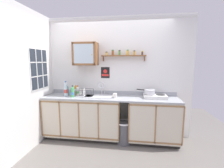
% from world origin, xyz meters
% --- Properties ---
extents(floor, '(5.82, 5.82, 0.00)m').
position_xyz_m(floor, '(0.00, 0.00, 0.00)').
color(floor, slate).
rests_on(floor, ground).
extents(back_wall, '(3.42, 0.07, 2.60)m').
position_xyz_m(back_wall, '(0.00, 0.66, 1.31)').
color(back_wall, white).
rests_on(back_wall, ground).
extents(side_wall_left, '(0.05, 3.43, 2.60)m').
position_xyz_m(side_wall_left, '(-1.43, -0.28, 1.30)').
color(side_wall_left, white).
rests_on(side_wall_left, ground).
extents(lower_cabinet_run, '(1.62, 0.57, 0.89)m').
position_xyz_m(lower_cabinet_run, '(-0.59, 0.35, 0.45)').
color(lower_cabinet_run, black).
rests_on(lower_cabinet_run, ground).
extents(lower_cabinet_run_right, '(1.01, 0.57, 0.89)m').
position_xyz_m(lower_cabinet_run_right, '(0.89, 0.35, 0.45)').
color(lower_cabinet_run_right, black).
rests_on(lower_cabinet_run_right, ground).
extents(countertop, '(2.78, 0.60, 0.03)m').
position_xyz_m(countertop, '(0.00, 0.35, 0.91)').
color(countertop, '#9EA3A8').
rests_on(countertop, lower_cabinet_run).
extents(backsplash, '(2.78, 0.02, 0.08)m').
position_xyz_m(backsplash, '(0.00, 0.62, 0.96)').
color(backsplash, '#9EA3A8').
rests_on(backsplash, countertop).
extents(sink, '(0.59, 0.42, 0.44)m').
position_xyz_m(sink, '(-0.23, 0.38, 0.88)').
color(sink, silver).
rests_on(sink, countertop).
extents(hot_plate_stove, '(0.45, 0.31, 0.07)m').
position_xyz_m(hot_plate_stove, '(0.91, 0.38, 0.95)').
color(hot_plate_stove, silver).
rests_on(hot_plate_stove, countertop).
extents(saucepan, '(0.37, 0.21, 0.10)m').
position_xyz_m(saucepan, '(0.80, 0.41, 1.04)').
color(saucepan, silver).
rests_on(saucepan, hot_plate_stove).
extents(bottle_soda_green_0, '(0.07, 0.07, 0.24)m').
position_xyz_m(bottle_soda_green_0, '(-0.77, 0.25, 1.03)').
color(bottle_soda_green_0, '#4CB266').
rests_on(bottle_soda_green_0, countertop).
extents(bottle_detergent_teal_1, '(0.07, 0.07, 0.24)m').
position_xyz_m(bottle_detergent_teal_1, '(-0.97, 0.42, 1.03)').
color(bottle_detergent_teal_1, teal).
rests_on(bottle_detergent_teal_1, countertop).
extents(bottle_juice_amber_2, '(0.07, 0.07, 0.25)m').
position_xyz_m(bottle_juice_amber_2, '(-0.77, 0.44, 1.03)').
color(bottle_juice_amber_2, gold).
rests_on(bottle_juice_amber_2, countertop).
extents(bottle_water_clear_3, '(0.08, 0.08, 0.32)m').
position_xyz_m(bottle_water_clear_3, '(-0.94, 0.31, 1.06)').
color(bottle_water_clear_3, silver).
rests_on(bottle_water_clear_3, countertop).
extents(bottle_opaque_white_4, '(0.06, 0.06, 0.23)m').
position_xyz_m(bottle_opaque_white_4, '(-0.70, 0.35, 1.02)').
color(bottle_opaque_white_4, white).
rests_on(bottle_opaque_white_4, countertop).
extents(dish_rack, '(0.36, 0.23, 0.17)m').
position_xyz_m(dish_rack, '(-0.56, 0.36, 0.95)').
color(dish_rack, '#B2B2B7').
rests_on(dish_rack, countertop).
extents(mug, '(0.09, 0.11, 0.09)m').
position_xyz_m(mug, '(0.11, 0.30, 0.97)').
color(mug, white).
rests_on(mug, countertop).
extents(wall_cabinet, '(0.51, 0.31, 0.48)m').
position_xyz_m(wall_cabinet, '(-0.55, 0.49, 1.81)').
color(wall_cabinet, brown).
extents(spice_shelf, '(0.94, 0.14, 0.23)m').
position_xyz_m(spice_shelf, '(0.25, 0.56, 1.78)').
color(spice_shelf, brown).
extents(warning_sign, '(0.19, 0.01, 0.24)m').
position_xyz_m(warning_sign, '(-0.15, 0.63, 1.40)').
color(warning_sign, black).
extents(window, '(0.03, 0.58, 0.82)m').
position_xyz_m(window, '(-1.40, 0.12, 1.50)').
color(window, '#262D38').
extents(trash_bin, '(0.33, 0.33, 0.46)m').
position_xyz_m(trash_bin, '(0.30, 0.21, 0.24)').
color(trash_bin, '#4C4C51').
rests_on(trash_bin, ground).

